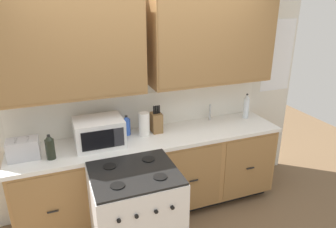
# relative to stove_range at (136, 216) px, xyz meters

# --- Properties ---
(ground_plane) EXTENTS (8.00, 8.00, 0.00)m
(ground_plane) POSITION_rel_stove_range_xyz_m (0.37, 0.33, -0.47)
(ground_plane) COLOR brown
(wall_unit) EXTENTS (4.07, 0.40, 2.58)m
(wall_unit) POSITION_rel_stove_range_xyz_m (0.37, 0.83, 1.21)
(wall_unit) COLOR silver
(wall_unit) RESTS_ON ground_plane
(counter_run) EXTENTS (2.90, 0.64, 0.93)m
(counter_run) POSITION_rel_stove_range_xyz_m (0.37, 0.63, 0.01)
(counter_run) COLOR black
(counter_run) RESTS_ON ground_plane
(stove_range) EXTENTS (0.76, 0.68, 0.95)m
(stove_range) POSITION_rel_stove_range_xyz_m (0.00, 0.00, 0.00)
(stove_range) COLOR white
(stove_range) RESTS_ON ground_plane
(microwave) EXTENTS (0.48, 0.37, 0.28)m
(microwave) POSITION_rel_stove_range_xyz_m (-0.18, 0.64, 0.60)
(microwave) COLOR white
(microwave) RESTS_ON counter_run
(toaster) EXTENTS (0.28, 0.18, 0.19)m
(toaster) POSITION_rel_stove_range_xyz_m (-0.89, 0.61, 0.56)
(toaster) COLOR #B7B7BC
(toaster) RESTS_ON counter_run
(knife_block) EXTENTS (0.11, 0.14, 0.31)m
(knife_block) POSITION_rel_stove_range_xyz_m (0.46, 0.74, 0.58)
(knife_block) COLOR olive
(knife_block) RESTS_ON counter_run
(sink_faucet) EXTENTS (0.02, 0.02, 0.20)m
(sink_faucet) POSITION_rel_stove_range_xyz_m (1.17, 0.84, 0.56)
(sink_faucet) COLOR #B2B5BA
(sink_faucet) RESTS_ON counter_run
(paper_towel_roll) EXTENTS (0.12, 0.12, 0.26)m
(paper_towel_roll) POSITION_rel_stove_range_xyz_m (0.31, 0.70, 0.59)
(paper_towel_roll) COLOR white
(paper_towel_roll) RESTS_ON counter_run
(bottle_dark) EXTENTS (0.08, 0.08, 0.24)m
(bottle_dark) POSITION_rel_stove_range_xyz_m (-0.65, 0.51, 0.58)
(bottle_dark) COLOR black
(bottle_dark) RESTS_ON counter_run
(bottle_blue) EXTENTS (0.08, 0.08, 0.22)m
(bottle_blue) POSITION_rel_stove_range_xyz_m (0.13, 0.78, 0.57)
(bottle_blue) COLOR blue
(bottle_blue) RESTS_ON counter_run
(bottle_clear) EXTENTS (0.07, 0.07, 0.31)m
(bottle_clear) POSITION_rel_stove_range_xyz_m (1.62, 0.74, 0.61)
(bottle_clear) COLOR silver
(bottle_clear) RESTS_ON counter_run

